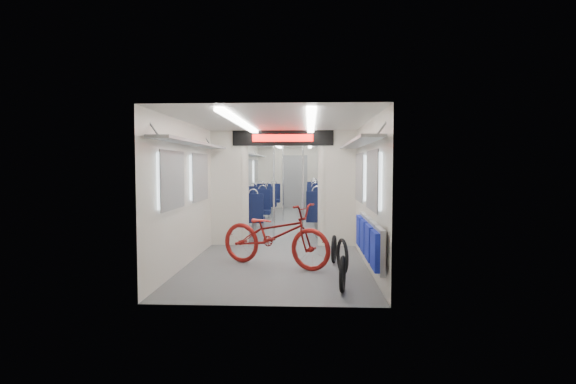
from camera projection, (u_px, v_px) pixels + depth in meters
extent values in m
plane|color=#515456|center=(288.00, 231.00, 11.10)|extent=(12.00, 12.00, 0.00)
cube|color=silver|center=(229.00, 184.00, 11.11)|extent=(0.02, 12.00, 2.30)
cube|color=silver|center=(347.00, 184.00, 10.97)|extent=(0.02, 12.00, 2.30)
cube|color=silver|center=(295.00, 178.00, 17.02)|extent=(2.90, 0.02, 2.30)
cube|color=silver|center=(262.00, 206.00, 5.05)|extent=(2.90, 0.02, 2.30)
cube|color=silver|center=(288.00, 137.00, 10.97)|extent=(2.90, 12.00, 0.02)
cube|color=white|center=(266.00, 139.00, 11.00)|extent=(0.12, 11.40, 0.04)
cube|color=white|center=(310.00, 138.00, 10.95)|extent=(0.12, 11.40, 0.04)
cube|color=silver|center=(228.00, 195.00, 9.11)|extent=(0.65, 0.18, 2.00)
cube|color=silver|center=(339.00, 196.00, 9.00)|extent=(0.65, 0.18, 2.00)
cube|color=silver|center=(283.00, 138.00, 8.99)|extent=(2.90, 0.18, 0.30)
cylinder|color=silver|center=(244.00, 195.00, 9.09)|extent=(0.20, 0.20, 2.00)
cylinder|color=silver|center=(323.00, 196.00, 9.01)|extent=(0.20, 0.20, 2.00)
cube|color=black|center=(283.00, 138.00, 8.88)|extent=(2.00, 0.03, 0.30)
cube|color=#FF0C07|center=(283.00, 138.00, 8.85)|extent=(1.20, 0.02, 0.14)
cube|color=silver|center=(171.00, 180.00, 6.30)|extent=(0.04, 1.00, 0.75)
cube|color=silver|center=(374.00, 180.00, 6.17)|extent=(0.04, 1.00, 0.75)
cube|color=silver|center=(199.00, 177.00, 7.90)|extent=(0.04, 1.00, 0.75)
cube|color=silver|center=(361.00, 177.00, 7.76)|extent=(0.04, 1.00, 0.75)
cube|color=silver|center=(227.00, 174.00, 10.59)|extent=(0.04, 1.00, 0.75)
cube|color=silver|center=(348.00, 174.00, 10.46)|extent=(0.04, 1.00, 0.75)
cube|color=silver|center=(239.00, 173.00, 12.49)|extent=(0.04, 1.00, 0.75)
cube|color=silver|center=(342.00, 173.00, 12.35)|extent=(0.04, 1.00, 0.75)
cube|color=silver|center=(249.00, 172.00, 14.38)|extent=(0.04, 1.00, 0.75)
cube|color=silver|center=(337.00, 172.00, 14.25)|extent=(0.04, 1.00, 0.75)
cube|color=silver|center=(255.00, 171.00, 16.18)|extent=(0.04, 1.00, 0.75)
cube|color=silver|center=(334.00, 171.00, 16.04)|extent=(0.04, 1.00, 0.75)
cube|color=gray|center=(195.00, 144.00, 7.06)|extent=(0.30, 3.60, 0.04)
cube|color=gray|center=(357.00, 143.00, 6.94)|extent=(0.30, 3.60, 0.04)
cube|color=gray|center=(248.00, 154.00, 13.05)|extent=(0.30, 7.60, 0.04)
cube|color=gray|center=(335.00, 154.00, 12.93)|extent=(0.30, 7.60, 0.04)
cube|color=gray|center=(295.00, 182.00, 16.97)|extent=(0.90, 0.05, 2.00)
imported|color=maroon|center=(275.00, 235.00, 7.13)|extent=(2.03, 1.45, 1.02)
cube|color=gray|center=(380.00, 250.00, 5.41)|extent=(0.06, 0.48, 0.55)
cube|color=#101B9A|center=(375.00, 250.00, 5.41)|extent=(0.06, 0.44, 0.46)
cube|color=gray|center=(373.00, 243.00, 5.96)|extent=(0.06, 0.48, 0.55)
cube|color=#101B9A|center=(369.00, 243.00, 5.96)|extent=(0.06, 0.44, 0.46)
cube|color=gray|center=(368.00, 236.00, 6.50)|extent=(0.06, 0.48, 0.55)
cube|color=#101B9A|center=(364.00, 236.00, 6.51)|extent=(0.06, 0.44, 0.46)
cube|color=gray|center=(363.00, 231.00, 7.05)|extent=(0.06, 0.48, 0.55)
cube|color=#101B9A|center=(360.00, 231.00, 7.05)|extent=(0.06, 0.44, 0.46)
torus|color=black|center=(343.00, 276.00, 5.65)|extent=(0.13, 0.47, 0.47)
torus|color=black|center=(342.00, 258.00, 6.57)|extent=(0.15, 0.54, 0.54)
torus|color=black|center=(334.00, 251.00, 7.36)|extent=(0.13, 0.47, 0.47)
cube|color=black|center=(254.00, 220.00, 10.00)|extent=(0.44, 0.41, 0.10)
cylinder|color=gray|center=(254.00, 230.00, 10.01)|extent=(0.10, 0.10, 0.35)
cube|color=black|center=(253.00, 206.00, 9.81)|extent=(0.44, 0.08, 0.54)
torus|color=silver|center=(253.00, 194.00, 9.80)|extent=(0.22, 0.03, 0.22)
cube|color=black|center=(262.00, 212.00, 11.66)|extent=(0.44, 0.41, 0.10)
cylinder|color=gray|center=(262.00, 221.00, 11.68)|extent=(0.10, 0.10, 0.35)
cube|color=black|center=(263.00, 199.00, 11.81)|extent=(0.44, 0.08, 0.54)
torus|color=silver|center=(263.00, 189.00, 11.79)|extent=(0.22, 0.03, 0.22)
cube|color=black|center=(233.00, 220.00, 10.02)|extent=(0.44, 0.41, 0.10)
cylinder|color=gray|center=(233.00, 230.00, 10.03)|extent=(0.10, 0.10, 0.35)
cube|color=black|center=(232.00, 206.00, 9.84)|extent=(0.44, 0.08, 0.54)
torus|color=silver|center=(232.00, 194.00, 9.82)|extent=(0.22, 0.03, 0.22)
cube|color=black|center=(244.00, 212.00, 11.68)|extent=(0.44, 0.41, 0.10)
cylinder|color=gray|center=(244.00, 221.00, 11.70)|extent=(0.10, 0.10, 0.35)
cube|color=black|center=(245.00, 199.00, 11.83)|extent=(0.44, 0.08, 0.54)
torus|color=silver|center=(245.00, 189.00, 11.82)|extent=(0.22, 0.03, 0.22)
cube|color=black|center=(317.00, 219.00, 10.12)|extent=(0.48, 0.45, 0.10)
cylinder|color=gray|center=(317.00, 229.00, 10.13)|extent=(0.10, 0.10, 0.35)
cube|color=black|center=(317.00, 205.00, 9.91)|extent=(0.48, 0.09, 0.59)
torus|color=silver|center=(317.00, 191.00, 9.90)|extent=(0.24, 0.03, 0.24)
cube|color=black|center=(316.00, 211.00, 11.93)|extent=(0.48, 0.45, 0.10)
cylinder|color=gray|center=(316.00, 219.00, 11.94)|extent=(0.10, 0.10, 0.35)
cube|color=black|center=(316.00, 198.00, 12.09)|extent=(0.48, 0.09, 0.59)
torus|color=silver|center=(316.00, 187.00, 12.07)|extent=(0.24, 0.03, 0.24)
cube|color=black|center=(338.00, 219.00, 10.09)|extent=(0.48, 0.45, 0.10)
cylinder|color=gray|center=(338.00, 229.00, 10.11)|extent=(0.10, 0.10, 0.35)
cube|color=black|center=(338.00, 205.00, 9.89)|extent=(0.48, 0.09, 0.59)
torus|color=silver|center=(338.00, 191.00, 9.88)|extent=(0.24, 0.03, 0.24)
cube|color=black|center=(333.00, 211.00, 11.91)|extent=(0.48, 0.45, 0.10)
cylinder|color=gray|center=(333.00, 220.00, 11.92)|extent=(0.10, 0.10, 0.35)
cube|color=black|center=(333.00, 198.00, 12.07)|extent=(0.48, 0.09, 0.59)
torus|color=silver|center=(333.00, 187.00, 12.05)|extent=(0.24, 0.03, 0.24)
cube|color=black|center=(269.00, 205.00, 13.77)|extent=(0.44, 0.41, 0.10)
cylinder|color=gray|center=(269.00, 212.00, 13.79)|extent=(0.10, 0.10, 0.35)
cube|color=black|center=(269.00, 195.00, 13.59)|extent=(0.44, 0.08, 0.53)
torus|color=silver|center=(269.00, 186.00, 13.57)|extent=(0.22, 0.03, 0.22)
cube|color=black|center=(274.00, 201.00, 15.42)|extent=(0.44, 0.41, 0.10)
cylinder|color=gray|center=(274.00, 207.00, 15.43)|extent=(0.10, 0.10, 0.35)
cube|color=black|center=(274.00, 191.00, 15.57)|extent=(0.44, 0.08, 0.53)
torus|color=silver|center=(274.00, 184.00, 15.55)|extent=(0.22, 0.03, 0.22)
cube|color=black|center=(254.00, 205.00, 13.80)|extent=(0.44, 0.41, 0.10)
cylinder|color=gray|center=(254.00, 212.00, 13.81)|extent=(0.10, 0.10, 0.35)
cube|color=black|center=(253.00, 195.00, 13.61)|extent=(0.44, 0.08, 0.53)
torus|color=silver|center=(253.00, 186.00, 13.60)|extent=(0.22, 0.03, 0.22)
cube|color=black|center=(260.00, 201.00, 15.44)|extent=(0.44, 0.41, 0.10)
cylinder|color=gray|center=(260.00, 207.00, 15.46)|extent=(0.10, 0.10, 0.35)
cube|color=black|center=(260.00, 191.00, 15.59)|extent=(0.44, 0.08, 0.53)
torus|color=silver|center=(260.00, 184.00, 15.57)|extent=(0.22, 0.03, 0.22)
cube|color=black|center=(315.00, 206.00, 13.49)|extent=(0.49, 0.46, 0.10)
cylinder|color=gray|center=(315.00, 213.00, 13.51)|extent=(0.10, 0.10, 0.35)
cube|color=black|center=(315.00, 195.00, 13.29)|extent=(0.49, 0.09, 0.60)
torus|color=silver|center=(315.00, 184.00, 13.27)|extent=(0.25, 0.03, 0.25)
cube|color=black|center=(314.00, 201.00, 15.35)|extent=(0.49, 0.46, 0.10)
cylinder|color=gray|center=(314.00, 208.00, 15.36)|extent=(0.10, 0.10, 0.35)
cube|color=black|center=(314.00, 190.00, 15.51)|extent=(0.49, 0.09, 0.60)
torus|color=silver|center=(314.00, 182.00, 15.49)|extent=(0.25, 0.03, 0.25)
cube|color=black|center=(331.00, 206.00, 13.47)|extent=(0.49, 0.46, 0.10)
cylinder|color=gray|center=(331.00, 213.00, 13.48)|extent=(0.10, 0.10, 0.35)
cube|color=black|center=(331.00, 195.00, 13.26)|extent=(0.49, 0.09, 0.60)
torus|color=silver|center=(331.00, 184.00, 13.25)|extent=(0.25, 0.03, 0.25)
cube|color=black|center=(328.00, 201.00, 15.32)|extent=(0.49, 0.46, 0.10)
cylinder|color=gray|center=(328.00, 208.00, 15.34)|extent=(0.10, 0.10, 0.35)
cube|color=black|center=(328.00, 190.00, 15.49)|extent=(0.49, 0.09, 0.60)
torus|color=silver|center=(328.00, 182.00, 15.47)|extent=(0.25, 0.03, 0.25)
cylinder|color=silver|center=(274.00, 186.00, 9.88)|extent=(0.05, 0.05, 2.30)
cylinder|color=silver|center=(303.00, 187.00, 9.57)|extent=(0.04, 0.04, 2.30)
cylinder|color=silver|center=(283.00, 181.00, 13.04)|extent=(0.04, 0.04, 2.30)
cylinder|color=silver|center=(303.00, 181.00, 13.07)|extent=(0.04, 0.04, 2.30)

